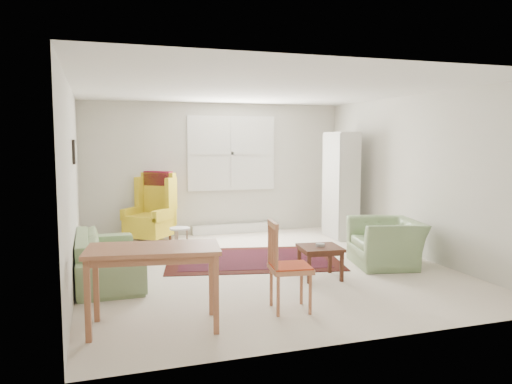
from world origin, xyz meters
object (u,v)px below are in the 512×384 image
object	(u,v)px
desk	(154,287)
stool	(180,241)
coffee_table	(320,262)
cabinet	(341,185)
armchair	(386,238)
desk_chair	(290,266)
sofa	(108,248)
wingback_chair	(149,207)

from	to	relation	value
desk	stool	bearing A→B (deg)	76.07
coffee_table	cabinet	xyz separation A→B (m)	(1.53, 2.35, 0.76)
coffee_table	cabinet	world-z (taller)	cabinet
armchair	coffee_table	xyz separation A→B (m)	(-1.20, -0.32, -0.18)
cabinet	desk_chair	distance (m)	4.16
cabinet	desk_chair	size ratio (longest dim) A/B	2.03
sofa	cabinet	distance (m)	4.47
stool	desk_chair	world-z (taller)	desk_chair
desk	desk_chair	distance (m)	1.44
armchair	stool	world-z (taller)	armchair
coffee_table	desk_chair	xyz separation A→B (m)	(-0.84, -1.03, 0.27)
sofa	desk_chair	world-z (taller)	desk_chair
sofa	coffee_table	distance (m)	2.79
wingback_chair	armchair	bearing A→B (deg)	-3.24
armchair	desk	distance (m)	3.74
armchair	desk	xyz separation A→B (m)	(-3.47, -1.40, -0.00)
wingback_chair	stool	size ratio (longest dim) A/B	2.91
armchair	desk	bearing A→B (deg)	-56.05
sofa	stool	bearing A→B (deg)	-46.79
wingback_chair	stool	world-z (taller)	wingback_chair
stool	desk	world-z (taller)	desk
armchair	desk_chair	bearing A→B (deg)	-44.50
desk_chair	armchair	bearing A→B (deg)	-48.57
wingback_chair	desk	bearing A→B (deg)	-56.62
wingback_chair	stool	bearing A→B (deg)	-33.73
wingback_chair	desk_chair	xyz separation A→B (m)	(1.03, -4.12, -0.14)
desk	sofa	bearing A→B (deg)	100.82
sofa	wingback_chair	xyz separation A→B (m)	(0.77, 2.22, 0.22)
armchair	sofa	bearing A→B (deg)	-86.19
desk	desk_chair	bearing A→B (deg)	2.06
cabinet	sofa	bearing A→B (deg)	-157.47
sofa	desk	xyz separation A→B (m)	(0.37, -1.95, -0.01)
armchair	wingback_chair	world-z (taller)	wingback_chair
desk	desk_chair	xyz separation A→B (m)	(1.43, 0.05, 0.08)
armchair	stool	distance (m)	3.17
sofa	wingback_chair	distance (m)	2.36
sofa	armchair	distance (m)	3.88
sofa	desk	size ratio (longest dim) A/B	1.61
sofa	desk_chair	xyz separation A→B (m)	(1.80, -1.90, 0.07)
desk	wingback_chair	bearing A→B (deg)	84.55
sofa	coffee_table	world-z (taller)	sofa
stool	desk	bearing A→B (deg)	-103.93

